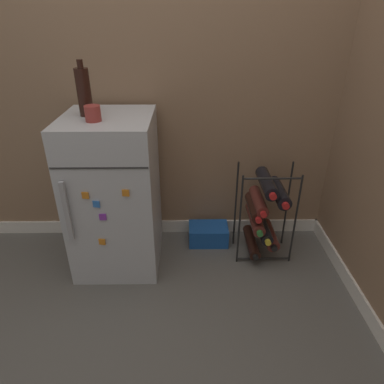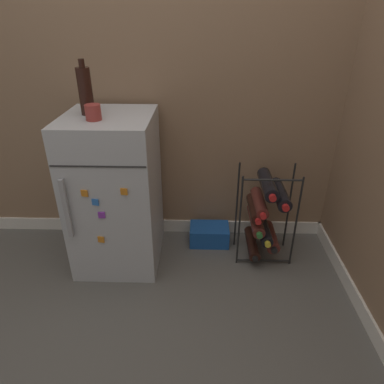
% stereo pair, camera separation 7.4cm
% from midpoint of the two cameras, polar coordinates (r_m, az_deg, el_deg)
% --- Properties ---
extents(ground_plane, '(14.00, 14.00, 0.00)m').
position_cam_midpoint_polar(ground_plane, '(1.97, 0.10, -17.43)').
color(ground_plane, '#56544F').
extents(wall_back, '(6.83, 0.07, 2.50)m').
position_cam_midpoint_polar(wall_back, '(2.08, 0.69, 23.49)').
color(wall_back, '#84664C').
rests_on(wall_back, ground_plane).
extents(mini_fridge, '(0.48, 0.54, 0.92)m').
position_cam_midpoint_polar(mini_fridge, '(2.05, -11.59, -0.10)').
color(mini_fridge, '#B7BABF').
rests_on(mini_fridge, ground_plane).
extents(wine_rack, '(0.34, 0.33, 0.60)m').
position_cam_midpoint_polar(wine_rack, '(2.14, 12.85, -3.58)').
color(wine_rack, black).
rests_on(wine_rack, ground_plane).
extents(soda_box, '(0.26, 0.17, 0.13)m').
position_cam_midpoint_polar(soda_box, '(2.34, 3.82, -7.06)').
color(soda_box, '#194C9E').
rests_on(soda_box, ground_plane).
extents(fridge_top_cup, '(0.08, 0.08, 0.08)m').
position_cam_midpoint_polar(fridge_top_cup, '(1.80, -15.00, 12.70)').
color(fridge_top_cup, maroon).
rests_on(fridge_top_cup, mini_fridge).
extents(fridge_top_bottle, '(0.07, 0.07, 0.28)m').
position_cam_midpoint_polar(fridge_top_bottle, '(1.90, -16.24, 15.89)').
color(fridge_top_bottle, black).
rests_on(fridge_top_bottle, mini_fridge).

